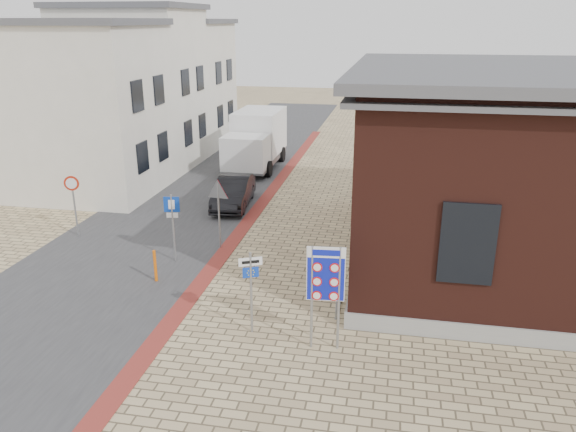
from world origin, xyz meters
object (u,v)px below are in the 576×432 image
Objects in this scene: parking_sign at (172,216)px; bollard at (155,266)px; box_truck at (256,139)px; border_sign at (326,276)px; essen_sign at (251,280)px; sedan at (234,192)px.

bollard is (0.00, -1.70, -1.15)m from parking_sign.
box_truck is 13.86m from parking_sign.
parking_sign is (-6.00, 4.61, -0.37)m from border_sign.
border_sign is at bearing -35.30° from essen_sign.
box_truck reaches higher than bollard.
essen_sign is at bearing -32.50° from bollard.
box_truck reaches higher than essen_sign.
border_sign reaches higher than parking_sign.
box_truck is (-0.73, 7.33, 0.98)m from sedan.
bollard is (-6.00, 2.91, -1.52)m from border_sign.
sedan is 0.67× the size of box_truck.
essen_sign is (-2.08, 0.41, -0.50)m from border_sign.
sedan is at bearing 112.00° from border_sign.
sedan is 3.75× the size of bollard.
sedan is 6.61m from parking_sign.
bollard is (0.43, -15.55, -1.11)m from box_truck.
border_sign is at bearing -25.88° from bollard.
essen_sign reaches higher than sedan.
box_truck is at bearing 90.29° from sedan.
box_truck is at bearing 104.08° from border_sign.
box_truck reaches higher than border_sign.
box_truck is 5.57× the size of bollard.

